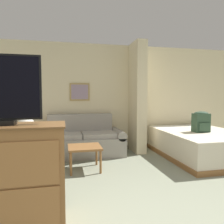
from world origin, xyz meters
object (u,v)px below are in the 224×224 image
at_px(backpack, 201,121).
at_px(tv, 1,90).
at_px(couch, 81,141).
at_px(table_lamp, 26,119).
at_px(bed, 200,144).
at_px(tv_dresser, 5,177).
at_px(coffee_table, 85,149).

bearing_deg(backpack, tv, -152.47).
height_order(couch, backpack, backpack).
bearing_deg(tv, backpack, 27.53).
height_order(couch, table_lamp, table_lamp).
distance_m(couch, table_lamp, 1.28).
distance_m(tv, bed, 4.15).
relative_size(tv, backpack, 1.70).
distance_m(bed, backpack, 0.52).
bearing_deg(table_lamp, tv_dresser, -85.75).
xyz_separation_m(couch, bed, (2.55, -0.72, -0.03)).
bearing_deg(couch, tv_dresser, -110.43).
relative_size(table_lamp, backpack, 0.91).
xyz_separation_m(tv_dresser, bed, (3.52, 1.90, -0.24)).
xyz_separation_m(tv, bed, (3.52, 1.89, -1.11)).
distance_m(table_lamp, tv_dresser, 2.57).
bearing_deg(backpack, coffee_table, -174.97).
bearing_deg(bed, table_lamp, 170.06).
xyz_separation_m(coffee_table, table_lamp, (-1.14, 0.96, 0.48)).
relative_size(table_lamp, tv_dresser, 0.33).
distance_m(coffee_table, bed, 2.59).
xyz_separation_m(couch, backpack, (2.48, -0.81, 0.48)).
height_order(coffee_table, tv, tv).
distance_m(table_lamp, bed, 3.81).
bearing_deg(backpack, bed, 56.11).
distance_m(couch, coffee_table, 1.03).
xyz_separation_m(table_lamp, tv, (0.19, -2.54, 0.54)).
xyz_separation_m(coffee_table, backpack, (2.51, 0.22, 0.42)).
bearing_deg(backpack, tv_dresser, -152.46).
xyz_separation_m(couch, table_lamp, (-1.16, -0.07, 0.54)).
relative_size(couch, tv_dresser, 1.58).
bearing_deg(couch, table_lamp, -176.73).
distance_m(tv_dresser, bed, 4.00).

